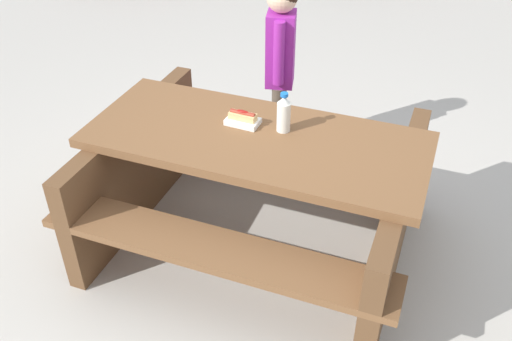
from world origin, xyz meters
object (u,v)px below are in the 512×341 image
picnic_table (256,182)px  child_in_coat (281,50)px  soda_bottle (284,114)px  hotdog_tray (243,119)px

picnic_table → child_in_coat: bearing=-62.0°
soda_bottle → hotdog_tray: size_ratio=1.10×
hotdog_tray → child_in_coat: (0.31, -0.79, 0.04)m
hotdog_tray → child_in_coat: 0.85m
hotdog_tray → child_in_coat: child_in_coat is taller
picnic_table → child_in_coat: (0.44, -0.84, 0.38)m
child_in_coat → soda_bottle: bearing=126.7°
soda_bottle → child_in_coat: child_in_coat is taller
soda_bottle → child_in_coat: 0.88m
picnic_table → child_in_coat: 1.02m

